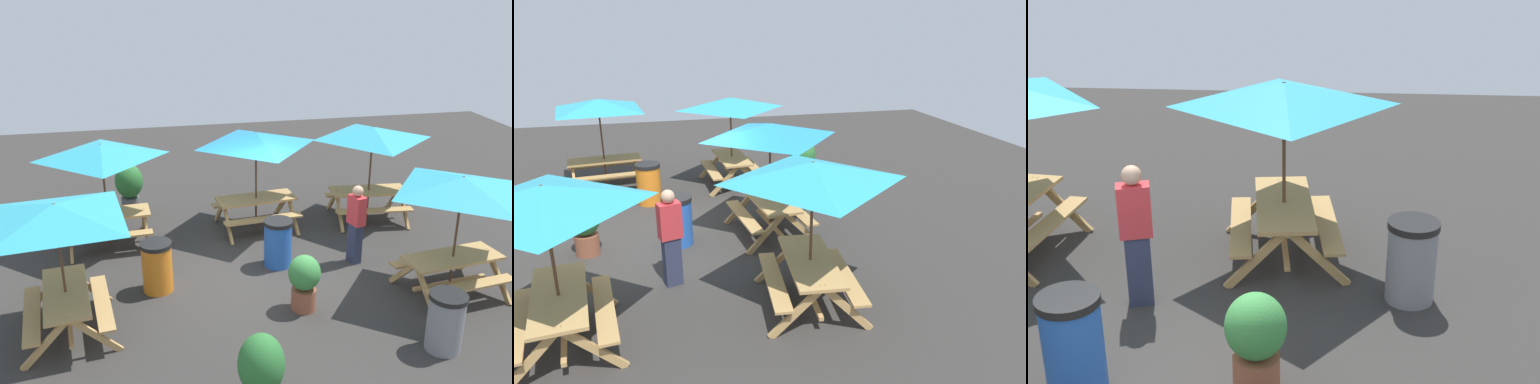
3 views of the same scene
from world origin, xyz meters
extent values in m
plane|color=#33302D|center=(0.00, 0.00, 0.00)|extent=(24.00, 24.00, 0.00)
cube|color=tan|center=(0.27, 1.92, 0.74)|extent=(1.87, 0.89, 0.05)
cube|color=tan|center=(0.33, 1.37, 0.45)|extent=(1.82, 0.45, 0.04)
cube|color=tan|center=(0.22, 2.47, 0.45)|extent=(1.82, 0.45, 0.04)
cube|color=tan|center=(-0.46, 1.47, 0.37)|extent=(0.15, 0.80, 0.81)
cube|color=tan|center=(-0.54, 2.20, 0.37)|extent=(0.15, 0.80, 0.81)
cube|color=tan|center=(1.09, 1.64, 0.37)|extent=(0.15, 0.80, 0.81)
cube|color=tan|center=(1.01, 2.37, 0.37)|extent=(0.15, 0.80, 0.81)
cube|color=tan|center=(0.27, 1.92, 0.22)|extent=(1.56, 0.24, 0.06)
cylinder|color=brown|center=(0.27, 1.92, 1.15)|extent=(0.04, 0.04, 2.30)
pyramid|color=#268CC6|center=(0.27, 1.92, 2.16)|extent=(2.20, 2.20, 0.28)
cube|color=tan|center=(-3.60, -1.52, 0.74)|extent=(0.93, 1.88, 0.05)
cube|color=tan|center=(-3.06, -1.44, 0.45)|extent=(0.50, 1.82, 0.04)
cube|color=tan|center=(-4.15, -1.59, 0.45)|extent=(0.50, 1.82, 0.04)
cube|color=tan|center=(-3.14, -2.24, 0.37)|extent=(0.80, 0.17, 0.81)
cube|color=tan|center=(-3.86, -2.34, 0.37)|extent=(0.80, 0.17, 0.81)
cube|color=tan|center=(-3.35, -0.69, 0.37)|extent=(0.80, 0.17, 0.81)
cube|color=tan|center=(-4.07, -0.79, 0.37)|extent=(0.80, 0.17, 0.81)
cube|color=tan|center=(-3.60, -1.52, 0.22)|extent=(0.28, 1.56, 0.06)
cylinder|color=brown|center=(-3.60, -1.52, 1.15)|extent=(0.04, 0.04, 2.30)
pyramid|color=teal|center=(-3.60, -1.52, 2.16)|extent=(2.80, 2.80, 0.28)
cube|color=tan|center=(3.17, -1.68, 0.74)|extent=(1.87, 0.92, 0.05)
cube|color=tan|center=(3.24, -2.23, 0.45)|extent=(1.82, 0.48, 0.04)
cube|color=tan|center=(3.10, -1.14, 0.45)|extent=(1.82, 0.48, 0.04)
cube|color=tan|center=(2.45, -2.14, 0.37)|extent=(0.16, 0.80, 0.81)
cube|color=tan|center=(2.35, -1.42, 0.37)|extent=(0.16, 0.80, 0.81)
cube|color=tan|center=(3.99, -1.95, 0.37)|extent=(0.16, 0.80, 0.81)
cube|color=tan|center=(3.90, -1.22, 0.37)|extent=(0.16, 0.80, 0.81)
cube|color=tan|center=(3.17, -1.68, 0.22)|extent=(1.56, 0.26, 0.06)
cylinder|color=brown|center=(3.17, -1.68, 1.15)|extent=(0.04, 0.04, 2.30)
pyramid|color=teal|center=(3.17, -1.68, 2.16)|extent=(2.23, 2.23, 0.28)
cube|color=tan|center=(-3.05, 1.71, 0.74)|extent=(1.84, 0.81, 0.05)
cube|color=tan|center=(-3.01, 1.16, 0.45)|extent=(1.81, 0.37, 0.04)
cube|color=tan|center=(-3.08, 2.26, 0.45)|extent=(1.81, 0.37, 0.04)
cube|color=tan|center=(-3.80, 1.30, 0.37)|extent=(0.11, 0.80, 0.81)
cube|color=tan|center=(-3.85, 2.03, 0.37)|extent=(0.11, 0.80, 0.81)
cube|color=tan|center=(-2.25, 1.39, 0.37)|extent=(0.11, 0.80, 0.81)
cube|color=tan|center=(-2.29, 2.12, 0.37)|extent=(0.11, 0.80, 0.81)
cube|color=tan|center=(-3.05, 1.71, 0.22)|extent=(1.56, 0.16, 0.06)
cylinder|color=brown|center=(-3.05, 1.71, 1.15)|extent=(0.04, 0.04, 2.30)
pyramid|color=teal|center=(-3.05, 1.71, 2.16)|extent=(2.12, 2.12, 0.28)
cube|color=tan|center=(3.01, 1.87, 0.74)|extent=(1.86, 0.87, 0.05)
cube|color=tan|center=(2.96, 1.32, 0.45)|extent=(1.82, 0.43, 0.04)
cube|color=tan|center=(3.06, 2.42, 0.45)|extent=(1.82, 0.43, 0.04)
cube|color=tan|center=(2.20, 1.58, 0.37)|extent=(0.14, 0.80, 0.81)
cube|color=tan|center=(2.27, 2.31, 0.37)|extent=(0.14, 0.80, 0.81)
cube|color=tan|center=(3.75, 1.43, 0.37)|extent=(0.14, 0.80, 0.81)
cube|color=tan|center=(3.82, 2.16, 0.37)|extent=(0.14, 0.80, 0.81)
cube|color=tan|center=(3.01, 1.87, 0.22)|extent=(1.56, 0.22, 0.06)
cylinder|color=brown|center=(3.01, 1.87, 1.15)|extent=(0.04, 0.04, 2.30)
pyramid|color=teal|center=(3.01, 1.87, 2.16)|extent=(2.18, 2.18, 0.28)
cylinder|color=blue|center=(0.33, 0.06, 0.45)|extent=(0.56, 0.56, 0.90)
cylinder|color=black|center=(0.33, 0.06, 0.94)|extent=(0.59, 0.59, 0.08)
cylinder|color=gray|center=(2.20, -3.21, 0.45)|extent=(0.56, 0.56, 0.90)
cylinder|color=black|center=(2.20, -3.21, 0.94)|extent=(0.59, 0.59, 0.08)
cylinder|color=orange|center=(-2.10, -0.45, 0.45)|extent=(0.56, 0.56, 0.90)
cylinder|color=black|center=(-2.10, -0.45, 0.94)|extent=(0.59, 0.59, 0.08)
ellipsoid|color=#2D7233|center=(-0.93, -4.06, 0.84)|extent=(0.62, 0.62, 0.87)
cylinder|color=#935138|center=(0.37, -1.64, 0.20)|extent=(0.44, 0.44, 0.40)
ellipsoid|color=#3D8C42|center=(0.37, -1.64, 0.72)|extent=(0.57, 0.57, 0.63)
cylinder|color=#59595B|center=(-2.58, 3.50, 0.20)|extent=(0.44, 0.44, 0.40)
ellipsoid|color=#2D7233|center=(-2.58, 3.50, 0.83)|extent=(0.68, 0.68, 0.85)
cube|color=#2D334C|center=(1.89, -0.14, 0.42)|extent=(0.25, 0.32, 0.85)
cube|color=red|center=(1.89, -0.14, 1.15)|extent=(0.31, 0.41, 0.60)
sphere|color=tan|center=(1.89, -0.14, 1.56)|extent=(0.22, 0.22, 0.22)
camera|label=1|loc=(-2.26, -9.99, 5.54)|focal=40.00mm
camera|label=2|loc=(9.43, -0.35, 4.25)|focal=35.00mm
camera|label=3|loc=(-5.08, -2.30, 4.23)|focal=50.00mm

